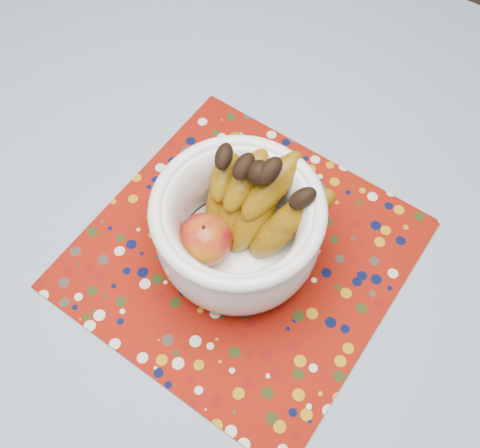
# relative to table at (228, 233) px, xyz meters

# --- Properties ---
(table) EXTENTS (1.20, 1.20, 0.75)m
(table) POSITION_rel_table_xyz_m (0.00, 0.00, 0.00)
(table) COLOR brown
(table) RESTS_ON ground
(tablecloth) EXTENTS (1.32, 1.32, 0.01)m
(tablecloth) POSITION_rel_table_xyz_m (0.00, 0.00, 0.08)
(tablecloth) COLOR slate
(tablecloth) RESTS_ON table
(placemat) EXTENTS (0.45, 0.45, 0.00)m
(placemat) POSITION_rel_table_xyz_m (0.06, -0.05, 0.09)
(placemat) COLOR maroon
(placemat) RESTS_ON tablecloth
(fruit_bowl) EXTENTS (0.26, 0.25, 0.18)m
(fruit_bowl) POSITION_rel_table_xyz_m (0.06, -0.04, 0.17)
(fruit_bowl) COLOR white
(fruit_bowl) RESTS_ON placemat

